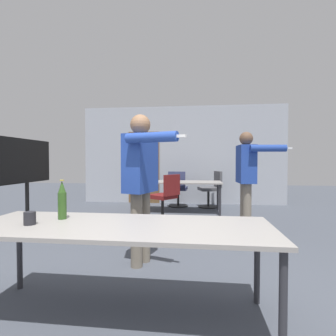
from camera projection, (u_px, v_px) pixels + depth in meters
back_wall at (181, 155)px, 7.46m from camera, size 5.73×0.12×2.76m
conference_table_near at (120, 232)px, 2.00m from camera, size 2.30×0.81×0.72m
conference_table_far at (178, 184)px, 6.19m from camera, size 2.04×0.82×0.72m
tv_screen at (27, 175)px, 4.27m from camera, size 0.44×1.22×1.57m
person_far_watching at (142, 174)px, 3.04m from camera, size 0.74×0.80×1.75m
person_center_tall at (247, 172)px, 4.53m from camera, size 0.81×0.70×1.71m
office_chair_far_left at (211, 190)px, 6.83m from camera, size 0.63×0.58×0.94m
office_chair_mid_tucked at (165, 198)px, 5.38m from camera, size 0.68×0.67×0.93m
office_chair_near_pushed at (178, 190)px, 6.88m from camera, size 0.52×0.56×0.94m
beer_bottle at (62, 201)px, 2.18m from camera, size 0.07×0.07×0.33m
drink_cup at (30, 218)px, 1.99m from camera, size 0.09×0.09×0.10m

